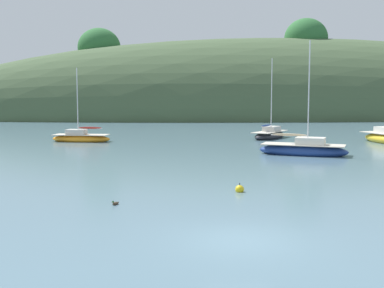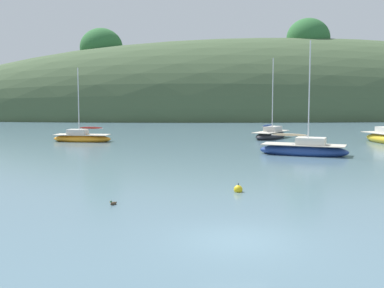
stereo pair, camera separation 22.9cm
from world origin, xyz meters
name	(u,v)px [view 1 (the left image)]	position (x,y,z in m)	size (l,w,h in m)	color
ground_plane	(241,241)	(0.00, 0.00, 0.00)	(400.00, 400.00, 0.00)	slate
far_shoreline_hill	(289,117)	(24.93, 83.30, 0.10)	(150.00, 36.00, 35.19)	#425638
sailboat_teal_outer	(270,135)	(9.86, 37.02, 0.39)	(5.43, 6.28, 8.82)	#232328
sailboat_grey_yawl	(81,138)	(-10.03, 35.01, 0.37)	(6.25, 3.26, 7.59)	orange
sailboat_blue_center	(304,150)	(9.10, 22.54, 0.42)	(7.33, 5.11, 9.20)	navy
mooring_buoy_outer	(240,189)	(1.41, 8.20, 0.12)	(0.44, 0.44, 0.54)	yellow
duck_lone_right	(115,203)	(-4.56, 5.81, 0.05)	(0.35, 0.38, 0.24)	#473828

